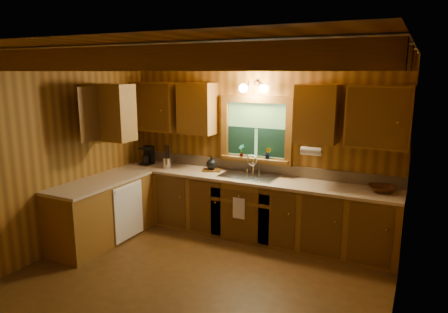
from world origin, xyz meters
TOP-DOWN VIEW (x-y plane):
  - room at (0.00, 0.00)m, footprint 4.20×4.20m
  - ceiling_beams at (0.00, 0.00)m, footprint 4.20×2.54m
  - base_cabinets at (-0.49, 1.28)m, footprint 4.20×2.22m
  - countertop at (-0.48, 1.29)m, footprint 4.20×2.24m
  - backsplash at (0.00, 1.89)m, footprint 4.20×0.02m
  - dishwasher_panel at (-1.47, 0.68)m, footprint 0.02×0.60m
  - upper_cabinets at (-0.56, 1.42)m, footprint 4.19×1.77m
  - window at (0.00, 1.87)m, footprint 1.12×0.08m
  - window_sill at (0.00, 1.82)m, footprint 1.06×0.14m
  - wall_sconce at (0.00, 1.75)m, footprint 0.45×0.21m
  - paper_towel_roll at (0.92, 1.53)m, footprint 0.27×0.11m
  - dish_towel at (0.00, 1.26)m, footprint 0.18×0.01m
  - sink at (0.00, 1.60)m, footprint 0.82×0.48m
  - coffee_maker at (-1.80, 1.60)m, footprint 0.17×0.22m
  - utensil_crock at (-1.37, 1.53)m, footprint 0.13×0.13m
  - cutting_board at (-0.64, 1.67)m, footprint 0.32×0.28m
  - teakettle at (-0.64, 1.67)m, footprint 0.16×0.16m
  - wicker_basket at (1.81, 1.65)m, footprint 0.40×0.40m
  - potted_plant_left at (-0.20, 1.79)m, footprint 0.12×0.10m
  - potted_plant_right at (0.21, 1.82)m, footprint 0.11×0.10m

SIDE VIEW (x-z plane):
  - base_cabinets at x=-0.49m, z-range 0.00..0.86m
  - dishwasher_panel at x=-1.47m, z-range 0.03..0.83m
  - dish_towel at x=0.00m, z-range 0.37..0.67m
  - sink at x=0.00m, z-range 0.64..1.07m
  - countertop at x=-0.48m, z-range 0.86..0.90m
  - cutting_board at x=-0.64m, z-range 0.90..0.92m
  - wicker_basket at x=1.81m, z-range 0.90..0.98m
  - backsplash at x=0.00m, z-range 0.90..1.06m
  - utensil_crock at x=-1.37m, z-range 0.81..1.18m
  - teakettle at x=-0.64m, z-range 0.90..1.11m
  - coffee_maker at x=-1.80m, z-range 0.90..1.20m
  - window_sill at x=0.00m, z-range 1.10..1.14m
  - potted_plant_right at x=0.21m, z-range 1.14..1.32m
  - potted_plant_left at x=-0.20m, z-range 1.14..1.33m
  - room at x=0.00m, z-range -0.80..3.40m
  - paper_towel_roll at x=0.92m, z-range 1.31..1.42m
  - window at x=0.00m, z-range 1.03..2.03m
  - upper_cabinets at x=-0.56m, z-range 1.45..2.23m
  - wall_sconce at x=0.00m, z-range 2.08..2.25m
  - ceiling_beams at x=0.00m, z-range 2.40..2.58m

